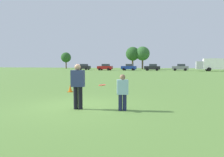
% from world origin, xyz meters
% --- Properties ---
extents(ground_plane, '(166.69, 166.69, 0.00)m').
position_xyz_m(ground_plane, '(0.00, 0.00, 0.00)').
color(ground_plane, '#608C3D').
extents(player_thrower, '(0.53, 0.33, 1.82)m').
position_xyz_m(player_thrower, '(0.23, -0.43, 1.03)').
color(player_thrower, black).
rests_on(player_thrower, ground).
extents(player_defender, '(0.49, 0.35, 1.42)m').
position_xyz_m(player_defender, '(2.01, -0.23, 0.79)').
color(player_defender, '#1E234C').
rests_on(player_defender, ground).
extents(frisbee, '(0.27, 0.27, 0.06)m').
position_xyz_m(frisbee, '(1.26, -0.48, 1.01)').
color(frisbee, '#E54C33').
extents(traffic_cone, '(0.32, 0.32, 0.48)m').
position_xyz_m(traffic_cone, '(-2.28, 4.05, 0.23)').
color(traffic_cone, '#D8590C').
rests_on(traffic_cone, ground).
extents(parked_car_near_left, '(4.25, 2.31, 1.82)m').
position_xyz_m(parked_car_near_left, '(-19.76, 49.45, 0.92)').
color(parked_car_near_left, black).
rests_on(parked_car_near_left, ground).
extents(parked_car_mid_left, '(4.25, 2.31, 1.82)m').
position_xyz_m(parked_car_mid_left, '(-12.21, 47.13, 0.92)').
color(parked_car_mid_left, maroon).
rests_on(parked_car_mid_left, ground).
extents(parked_car_center, '(4.25, 2.31, 1.82)m').
position_xyz_m(parked_car_center, '(-5.47, 48.07, 0.92)').
color(parked_car_center, navy).
rests_on(parked_car_center, ground).
extents(parked_car_mid_right, '(4.25, 2.31, 1.82)m').
position_xyz_m(parked_car_mid_right, '(1.03, 47.35, 0.92)').
color(parked_car_mid_right, black).
rests_on(parked_car_mid_right, ground).
extents(parked_car_near_right, '(4.25, 2.31, 1.82)m').
position_xyz_m(parked_car_near_right, '(8.33, 48.92, 0.92)').
color(parked_car_near_right, slate).
rests_on(parked_car_near_right, ground).
extents(box_truck, '(8.57, 3.17, 3.18)m').
position_xyz_m(box_truck, '(16.47, 47.28, 1.75)').
color(box_truck, white).
rests_on(box_truck, ground).
extents(tree_west_oak, '(3.89, 3.89, 6.32)m').
position_xyz_m(tree_west_oak, '(-32.92, 63.99, 4.35)').
color(tree_west_oak, brown).
rests_on(tree_west_oak, ground).
extents(tree_west_maple, '(4.68, 4.68, 7.60)m').
position_xyz_m(tree_west_maple, '(-6.19, 60.12, 5.23)').
color(tree_west_maple, brown).
rests_on(tree_west_maple, ground).
extents(tree_center_elm, '(4.71, 4.71, 7.66)m').
position_xyz_m(tree_center_elm, '(-2.84, 60.12, 5.27)').
color(tree_center_elm, brown).
rests_on(tree_center_elm, ground).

